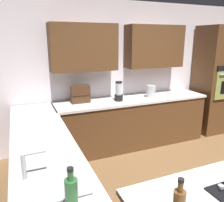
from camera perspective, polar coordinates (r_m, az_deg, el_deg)
name	(u,v)px	position (r m, az deg, el deg)	size (l,w,h in m)	color
ground_plane	(202,199)	(3.34, 21.48, -21.61)	(14.00, 14.00, 0.00)	brown
wall_back	(127,67)	(4.36, 3.75, 8.44)	(6.00, 0.44, 2.60)	silver
lower_cabinets_back	(132,123)	(4.31, 5.10, -5.46)	(2.80, 0.60, 0.86)	brown
countertop_back	(133,100)	(4.17, 5.25, 0.34)	(2.84, 0.64, 0.04)	silver
lower_cabinets_side	(45,178)	(2.83, -16.25, -17.78)	(0.60, 2.90, 0.86)	brown
countertop_side	(42,141)	(2.62, -16.98, -9.46)	(0.64, 2.94, 0.04)	silver
wall_oven	(216,80)	(5.31, 24.37, 4.67)	(0.80, 0.66, 2.20)	brown
sink_unit	(51,173)	(1.96, -14.90, -16.97)	(0.46, 0.70, 0.23)	#515456
blender	(119,92)	(3.98, 1.68, 2.13)	(0.15, 0.15, 0.34)	black
spice_rack	(80,94)	(3.86, -7.82, 1.68)	(0.32, 0.11, 0.30)	#472B19
kettle	(151,91)	(4.29, 9.62, 2.36)	(0.17, 0.17, 0.22)	#B7BABF
dish_soap_bottle	(72,196)	(1.50, -9.99, -22.25)	(0.08, 0.08, 0.32)	#336B38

